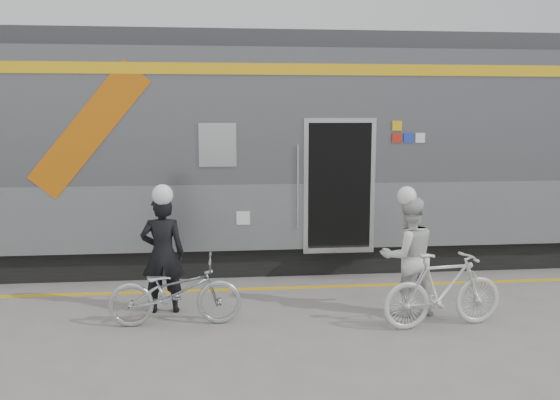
{
  "coord_description": "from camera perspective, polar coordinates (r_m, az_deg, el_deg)",
  "views": [
    {
      "loc": [
        -0.94,
        -6.89,
        2.75
      ],
      "look_at": [
        -0.06,
        1.6,
        1.5
      ],
      "focal_mm": 38.0,
      "sensor_mm": 36.0,
      "label": 1
    }
  ],
  "objects": [
    {
      "name": "man",
      "position": [
        8.38,
        -11.22,
        -5.13
      ],
      "size": [
        0.6,
        0.4,
        1.65
      ],
      "primitive_type": "imported",
      "rotation": [
        0.0,
        0.0,
        3.15
      ],
      "color": "black",
      "rests_on": "ground"
    },
    {
      "name": "train",
      "position": [
        11.11,
        -7.0,
        4.68
      ],
      "size": [
        24.0,
        3.17,
        4.1
      ],
      "color": "black",
      "rests_on": "ground"
    },
    {
      "name": "safety_strip",
      "position": [
        9.5,
        0.02,
        -8.48
      ],
      "size": [
        24.0,
        0.12,
        0.01
      ],
      "primitive_type": "cube",
      "color": "gold",
      "rests_on": "ground"
    },
    {
      "name": "woman",
      "position": [
        8.32,
        12.21,
        -5.3
      ],
      "size": [
        0.86,
        0.71,
        1.63
      ],
      "primitive_type": "imported",
      "rotation": [
        0.0,
        0.0,
        3.27
      ],
      "color": "silver",
      "rests_on": "ground"
    },
    {
      "name": "helmet_man",
      "position": [
        8.21,
        -11.41,
        1.44
      ],
      "size": [
        0.29,
        0.29,
        0.29
      ],
      "primitive_type": "sphere",
      "color": "white",
      "rests_on": "man"
    },
    {
      "name": "ground",
      "position": [
        7.48,
        1.77,
        -13.25
      ],
      "size": [
        90.0,
        90.0,
        0.0
      ],
      "primitive_type": "plane",
      "color": "slate",
      "rests_on": "ground"
    },
    {
      "name": "bicycle_right",
      "position": [
        8.01,
        15.43,
        -8.35
      ],
      "size": [
        1.69,
        0.67,
        0.99
      ],
      "primitive_type": "imported",
      "rotation": [
        0.0,
        0.0,
        1.7
      ],
      "color": "beige",
      "rests_on": "ground"
    },
    {
      "name": "bicycle_left",
      "position": [
        7.93,
        -10.05,
        -8.64
      ],
      "size": [
        1.73,
        0.61,
        0.91
      ],
      "primitive_type": "imported",
      "rotation": [
        0.0,
        0.0,
        1.58
      ],
      "color": "#AAADB2",
      "rests_on": "ground"
    },
    {
      "name": "helmet_woman",
      "position": [
        8.15,
        12.41,
        1.17
      ],
      "size": [
        0.26,
        0.26,
        0.26
      ],
      "primitive_type": "sphere",
      "color": "white",
      "rests_on": "woman"
    }
  ]
}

